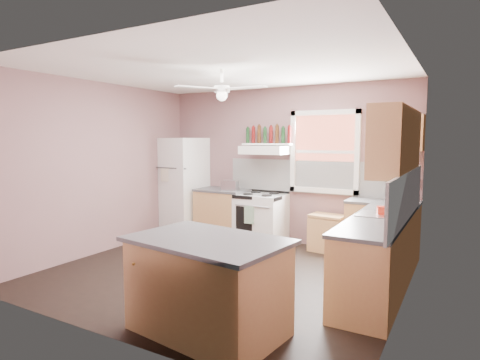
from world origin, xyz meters
The scene contains 32 objects.
floor centered at (0.00, 0.00, 0.00)m, with size 4.50×4.50×0.00m, color black.
ceiling centered at (0.00, 0.00, 2.70)m, with size 4.50×4.50×0.00m, color white.
wall_back centered at (0.00, 2.02, 1.35)m, with size 4.50×0.05×2.70m, color #795657.
wall_right centered at (2.27, 0.00, 1.35)m, with size 0.05×4.00×2.70m, color #795657.
wall_left centered at (-2.27, 0.00, 1.35)m, with size 0.05×4.00×2.70m, color #795657.
backsplash_back centered at (0.45, 1.99, 1.18)m, with size 2.90×0.03×0.55m, color white.
backsplash_right centered at (2.23, 0.30, 1.18)m, with size 0.03×2.60×0.55m, color white.
window_view centered at (0.75, 1.98, 1.60)m, with size 1.00×0.02×1.20m, color brown.
window_frame centered at (0.75, 1.96, 1.60)m, with size 1.16×0.07×1.36m, color white.
refrigerator centered at (-1.95, 1.66, 0.91)m, with size 0.77×0.75×1.83m, color white.
base_cabinet_left centered at (-1.06, 1.70, 0.43)m, with size 0.90×0.60×0.86m, color #B47D4B.
counter_left centered at (-1.06, 1.70, 0.88)m, with size 0.92×0.62×0.04m, color #3F3F41.
toaster centered at (-0.85, 1.60, 0.99)m, with size 0.28×0.16×0.18m, color silver.
stove centered at (-0.27, 1.69, 0.43)m, with size 0.80×0.64×0.86m, color white.
range_hood centered at (-0.23, 1.75, 1.62)m, with size 0.78×0.50×0.14m, color white.
bottle_shelf centered at (-0.23, 1.87, 1.72)m, with size 0.90×0.26×0.03m, color white.
cart centered at (0.90, 1.75, 0.27)m, with size 0.55×0.37×0.55m, color #B47D4B.
base_cabinet_corner centered at (1.75, 1.70, 0.43)m, with size 1.00×0.60×0.86m, color #B47D4B.
base_cabinet_right centered at (1.95, 0.30, 0.43)m, with size 0.60×2.20×0.86m, color #B47D4B.
counter_corner centered at (1.75, 1.70, 0.88)m, with size 1.02×0.62×0.04m, color #3F3F41.
counter_right centered at (1.94, 0.30, 0.88)m, with size 0.62×2.22×0.04m, color #3F3F41.
sink centered at (1.94, 0.50, 0.90)m, with size 0.55×0.45×0.03m, color silver.
faucet centered at (2.10, 0.50, 0.97)m, with size 0.03×0.03×0.14m, color silver.
upper_cabinet_right centered at (2.08, 0.50, 1.78)m, with size 0.33×1.80×0.76m, color #B47D4B.
upper_cabinet_corner centered at (1.95, 1.83, 1.90)m, with size 0.60×0.33×0.52m, color #B47D4B.
paper_towel centered at (2.07, 1.86, 1.25)m, with size 0.12×0.12×0.26m, color white.
island centered at (0.75, -1.46, 0.43)m, with size 1.36×0.86×0.86m, color #B47D4B.
island_top centered at (0.75, -1.46, 0.88)m, with size 1.44×0.94×0.04m, color #3F3F41.
ceiling_fan_hub centered at (0.00, 0.00, 2.45)m, with size 0.20×0.20×0.08m, color white.
soap_bottle centered at (2.08, 0.24, 1.01)m, with size 0.08×0.08×0.21m, color silver.
red_caddy centered at (1.97, 0.55, 0.95)m, with size 0.18×0.12×0.10m, color red.
wine_bottles centered at (-0.23, 1.87, 1.88)m, with size 0.86×0.06×0.31m.
Camera 1 is at (2.79, -4.46, 1.81)m, focal length 30.00 mm.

